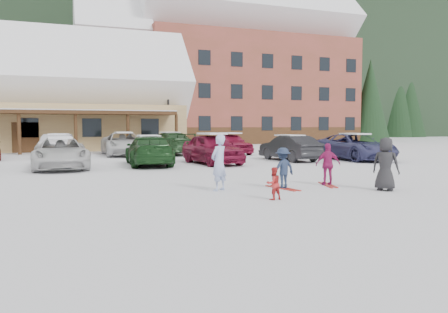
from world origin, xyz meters
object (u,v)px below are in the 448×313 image
object	(u,v)px
alpine_hotel	(229,70)
parked_car_2	(61,153)
day_lodge	(3,101)
child_navy	(283,168)
lamp_post	(168,105)
parked_car_5	(290,148)
parked_car_4	(212,149)
parked_car_11	(170,143)
parked_car_12	(230,144)
parked_car_10	(123,144)
child_magenta	(328,164)
parked_car_3	(149,151)
bystander_dark	(386,164)
parked_car_9	(59,146)
parked_car_6	(355,147)
toddler_red	(273,184)
adult_skier	(219,163)

from	to	relation	value
alpine_hotel	parked_car_2	size ratio (longest dim) A/B	6.21
day_lodge	child_navy	world-z (taller)	day_lodge
child_navy	parked_car_2	distance (m)	11.11
lamp_post	parked_car_5	xyz separation A→B (m)	(3.64, -14.46, -2.98)
parked_car_4	parked_car_11	bearing A→B (deg)	85.51
alpine_hotel	parked_car_11	xyz separation A→B (m)	(-11.91, -20.43, -7.88)
parked_car_12	parked_car_10	bearing A→B (deg)	164.77
child_magenta	lamp_post	bearing A→B (deg)	-74.68
child_magenta	parked_car_12	xyz separation A→B (m)	(2.61, 15.97, 0.04)
child_magenta	day_lodge	bearing A→B (deg)	-49.43
child_navy	parked_car_3	distance (m)	9.69
bystander_dark	parked_car_11	xyz separation A→B (m)	(-2.36, 18.47, -0.05)
child_magenta	alpine_hotel	bearing A→B (deg)	-90.23
parked_car_5	parked_car_9	bearing A→B (deg)	-34.90
parked_car_6	day_lodge	bearing A→B (deg)	135.99
toddler_red	parked_car_4	xyz separation A→B (m)	(1.89, 10.86, 0.35)
child_magenta	parked_car_9	world-z (taller)	parked_car_9
day_lodge	parked_car_11	size ratio (longest dim) A/B	5.62
parked_car_10	bystander_dark	bearing A→B (deg)	-74.28
parked_car_4	alpine_hotel	bearing A→B (deg)	60.58
alpine_hotel	parked_car_3	distance (m)	32.70
toddler_red	bystander_dark	xyz separation A→B (m)	(3.86, 0.34, 0.37)
parked_car_6	parked_car_5	bearing A→B (deg)	165.92
parked_car_5	parked_car_11	size ratio (longest dim) A/B	0.83
parked_car_5	lamp_post	bearing A→B (deg)	-82.26
alpine_hotel	bystander_dark	xyz separation A→B (m)	(-9.55, -38.90, -7.83)
alpine_hotel	parked_car_9	size ratio (longest dim) A/B	7.20
parked_car_4	parked_car_6	size ratio (longest dim) A/B	0.85
parked_car_3	parked_car_2	bearing A→B (deg)	8.52
child_navy	parked_car_3	bearing A→B (deg)	-87.14
parked_car_4	parked_car_12	world-z (taller)	parked_car_4
bystander_dark	parked_car_12	xyz separation A→B (m)	(1.65, 17.55, -0.07)
toddler_red	child_magenta	distance (m)	3.49
toddler_red	parked_car_12	size ratio (longest dim) A/B	0.20
toddler_red	adult_skier	bearing A→B (deg)	-74.82
bystander_dark	parked_car_5	bearing A→B (deg)	-49.51
day_lodge	parked_car_6	distance (m)	27.65
parked_car_4	lamp_post	bearing A→B (deg)	78.53
child_navy	parked_car_10	size ratio (longest dim) A/B	0.23
alpine_hotel	parked_car_4	xyz separation A→B (m)	(-11.52, -28.38, -7.86)
child_magenta	parked_car_11	xyz separation A→B (m)	(-1.41, 16.89, 0.07)
parked_car_2	adult_skier	bearing A→B (deg)	-64.19
parked_car_4	parked_car_11	world-z (taller)	parked_car_4
parked_car_6	parked_car_12	xyz separation A→B (m)	(-4.80, 7.32, -0.02)
day_lodge	parked_car_2	xyz separation A→B (m)	(4.53, -18.44, -3.24)
adult_skier	parked_car_11	bearing A→B (deg)	-132.19
bystander_dark	adult_skier	bearing A→B (deg)	34.86
lamp_post	child_magenta	xyz separation A→B (m)	(-0.07, -23.95, -3.00)
alpine_hotel	parked_car_6	size ratio (longest dim) A/B	5.86
parked_car_5	parked_car_10	distance (m)	11.08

